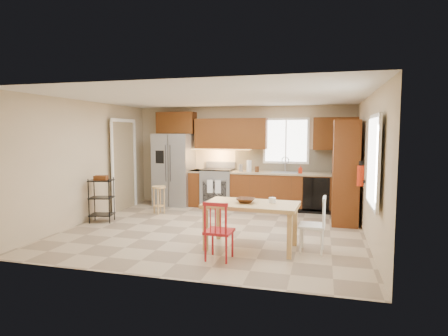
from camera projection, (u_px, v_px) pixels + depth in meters
floor at (214, 229)px, 7.18m from camera, size 5.50×5.50×0.00m
ceiling at (214, 98)px, 6.94m from camera, size 5.50×5.00×0.02m
wall_back at (242, 156)px, 9.47m from camera, size 5.50×0.02×2.50m
wall_front at (157, 181)px, 4.66m from camera, size 5.50×0.02×2.50m
wall_left at (87, 162)px, 7.76m from camera, size 0.02×5.00×2.50m
wall_right at (369, 168)px, 6.36m from camera, size 0.02×5.00×2.50m
refrigerator at (174, 169)px, 9.57m from camera, size 0.92×0.75×1.82m
range_stove at (218, 188)px, 9.38m from camera, size 0.76×0.63×0.92m
base_cabinet_narrow at (197, 188)px, 9.53m from camera, size 0.30×0.60×0.90m
base_cabinet_run at (292, 191)px, 8.92m from camera, size 2.92×0.60×0.90m
dishwasher at (316, 194)px, 8.50m from camera, size 0.60×0.02×0.78m
backsplash at (294, 160)px, 9.13m from camera, size 2.92×0.03×0.55m
upper_over_fridge at (176, 123)px, 9.65m from camera, size 1.00×0.35×0.55m
upper_left_block at (231, 134)px, 9.31m from camera, size 1.80×0.35×0.75m
upper_right_block at (335, 134)px, 8.67m from camera, size 1.00×0.35×0.75m
window_back at (286, 141)px, 9.13m from camera, size 1.12×0.04×1.12m
sink at (284, 174)px, 8.93m from camera, size 0.62×0.46×0.16m
undercab_glow at (219, 149)px, 9.40m from camera, size 1.60×0.30×0.01m
soap_bottle at (300, 169)px, 8.73m from camera, size 0.09×0.09×0.19m
paper_towel at (249, 166)px, 9.08m from camera, size 0.12×0.12×0.28m
canister_steel at (241, 168)px, 9.14m from camera, size 0.11×0.11×0.18m
canister_wood at (257, 169)px, 9.01m from camera, size 0.10×0.10×0.14m
pantry at (345, 172)px, 7.61m from camera, size 0.50×0.95×2.10m
fire_extinguisher at (361, 176)px, 6.55m from camera, size 0.12×0.12×0.36m
window_right at (374, 161)px, 5.25m from camera, size 0.04×1.02×1.32m
doorway at (123, 166)px, 9.01m from camera, size 0.04×0.95×2.10m
dining_table at (251, 226)px, 6.00m from camera, size 1.51×0.90×0.72m
chair_red at (219, 230)px, 5.45m from camera, size 0.42×0.42×0.87m
chair_white at (312, 224)px, 5.79m from camera, size 0.42×0.42×0.87m
table_bowl at (246, 203)px, 5.98m from camera, size 0.31×0.31×0.07m
table_jar at (272, 202)px, 5.96m from camera, size 0.11×0.11×0.12m
bar_stool at (159, 200)px, 8.56m from camera, size 0.34×0.34×0.63m
utility_cart at (102, 200)px, 7.75m from camera, size 0.53×0.45×0.92m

